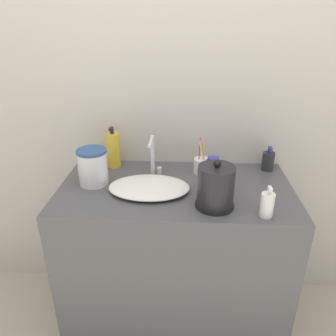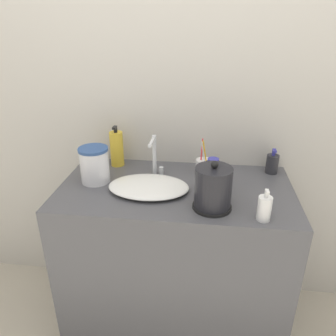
% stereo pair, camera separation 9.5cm
% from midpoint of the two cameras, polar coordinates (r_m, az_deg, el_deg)
% --- Properties ---
extents(wall_back, '(6.00, 0.04, 2.60)m').
position_cam_midpoint_polar(wall_back, '(1.77, 4.16, 13.93)').
color(wall_back, beige).
rests_on(wall_back, ground_plane).
extents(vanity_counter, '(1.14, 0.61, 0.88)m').
position_cam_midpoint_polar(vanity_counter, '(1.85, 2.72, -15.37)').
color(vanity_counter, '#4C4C51').
rests_on(vanity_counter, ground_plane).
extents(sink_basin, '(0.39, 0.27, 0.04)m').
position_cam_midpoint_polar(sink_basin, '(1.57, -1.66, -3.27)').
color(sink_basin, white).
rests_on(sink_basin, vanity_counter).
extents(faucet, '(0.06, 0.14, 0.21)m').
position_cam_midpoint_polar(faucet, '(1.67, -0.69, 2.44)').
color(faucet, silver).
rests_on(faucet, vanity_counter).
extents(electric_kettle, '(0.17, 0.17, 0.22)m').
position_cam_midpoint_polar(electric_kettle, '(1.41, 9.76, -3.74)').
color(electric_kettle, black).
rests_on(electric_kettle, vanity_counter).
extents(toothbrush_cup, '(0.08, 0.08, 0.19)m').
position_cam_midpoint_polar(toothbrush_cup, '(1.74, 7.79, 0.29)').
color(toothbrush_cup, silver).
rests_on(toothbrush_cup, vanity_counter).
extents(lotion_bottle, '(0.06, 0.06, 0.14)m').
position_cam_midpoint_polar(lotion_bottle, '(1.83, 19.12, 0.70)').
color(lotion_bottle, '#28282D').
rests_on(lotion_bottle, vanity_counter).
extents(shampoo_bottle, '(0.07, 0.07, 0.16)m').
position_cam_midpoint_polar(shampoo_bottle, '(1.56, 9.47, -1.30)').
color(shampoo_bottle, '#28282D').
rests_on(shampoo_bottle, vanity_counter).
extents(mouthwash_bottle, '(0.06, 0.06, 0.14)m').
position_cam_midpoint_polar(mouthwash_bottle, '(1.40, 18.33, -6.67)').
color(mouthwash_bottle, white).
rests_on(mouthwash_bottle, vanity_counter).
extents(hand_cream_bottle, '(0.07, 0.07, 0.23)m').
position_cam_midpoint_polar(hand_cream_bottle, '(1.82, -7.44, 3.36)').
color(hand_cream_bottle, gold).
rests_on(hand_cream_bottle, vanity_counter).
extents(water_pitcher, '(0.15, 0.15, 0.18)m').
position_cam_midpoint_polar(water_pitcher, '(1.65, -11.08, 0.52)').
color(water_pitcher, silver).
rests_on(water_pitcher, vanity_counter).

